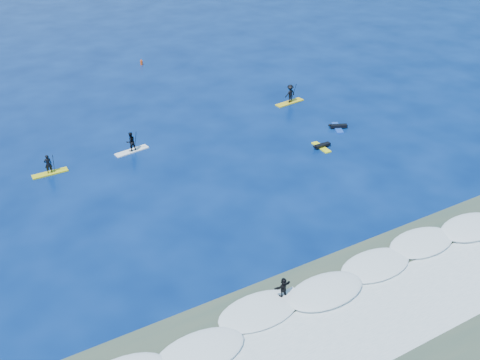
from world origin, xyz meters
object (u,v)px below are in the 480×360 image
prone_paddler_near (321,146)px  sup_paddler_center (131,143)px  sup_paddler_left (49,167)px  wave_surfer (283,288)px  marker_buoy (141,62)px  sup_paddler_right (290,95)px  prone_paddler_far (338,127)px

prone_paddler_near → sup_paddler_center: bearing=63.6°
sup_paddler_center → sup_paddler_left: bearing=174.2°
sup_paddler_left → wave_surfer: 21.90m
sup_paddler_center → marker_buoy: bearing=58.5°
sup_paddler_center → sup_paddler_right: bearing=-2.0°
sup_paddler_right → prone_paddler_far: (0.53, -6.95, -0.70)m
sup_paddler_center → marker_buoy: size_ratio=4.02×
wave_surfer → prone_paddler_far: bearing=38.4°
sup_paddler_left → sup_paddler_right: size_ratio=0.84×
wave_surfer → prone_paddler_near: bearing=40.9°
sup_paddler_center → marker_buoy: sup_paddler_center is taller
sup_paddler_left → wave_surfer: bearing=-68.9°
sup_paddler_left → prone_paddler_near: sup_paddler_left is taller
sup_paddler_right → prone_paddler_far: sup_paddler_right is taller
sup_paddler_right → wave_surfer: (-15.82, -22.73, -0.11)m
sup_paddler_center → prone_paddler_near: 15.92m
sup_paddler_center → wave_surfer: 20.73m
prone_paddler_far → wave_surfer: wave_surfer is taller
sup_paddler_center → prone_paddler_near: bearing=-35.9°
prone_paddler_far → marker_buoy: size_ratio=3.07×
sup_paddler_left → sup_paddler_right: 24.10m
sup_paddler_right → marker_buoy: (-8.80, 18.08, -0.54)m
prone_paddler_near → wave_surfer: 18.54m
wave_surfer → marker_buoy: (7.02, 40.82, -0.43)m
sup_paddler_left → prone_paddler_far: sup_paddler_left is taller
marker_buoy → wave_surfer: bearing=-99.8°
wave_surfer → marker_buoy: wave_surfer is taller
marker_buoy → prone_paddler_far: bearing=-69.6°
sup_paddler_left → wave_surfer: (8.15, -20.33, 0.16)m
sup_paddler_right → prone_paddler_near: bearing=-115.5°
sup_paddler_center → prone_paddler_far: sup_paddler_center is taller
prone_paddler_near → wave_surfer: (-12.77, -13.43, 0.60)m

